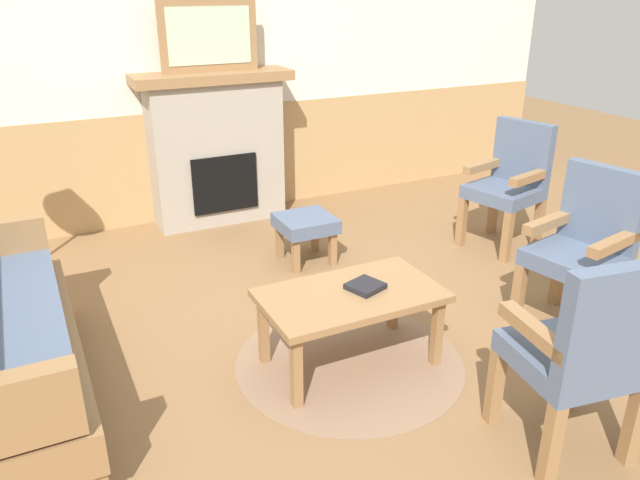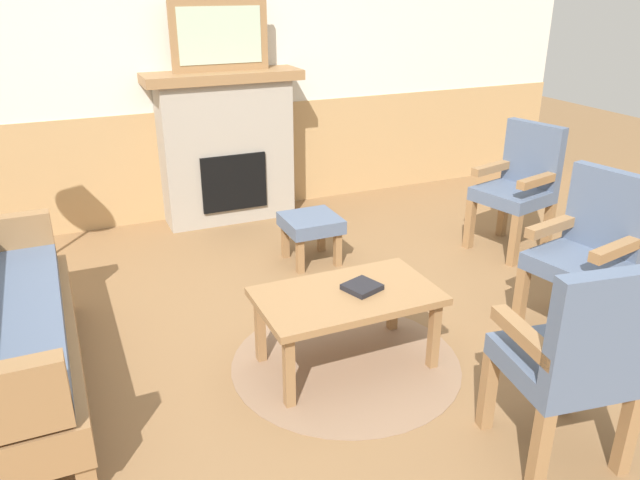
% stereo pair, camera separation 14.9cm
% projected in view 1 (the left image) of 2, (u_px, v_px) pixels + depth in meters
% --- Properties ---
extents(ground_plane, '(14.00, 14.00, 0.00)m').
position_uv_depth(ground_plane, '(347.00, 348.00, 3.58)').
color(ground_plane, olive).
extents(wall_back, '(7.20, 0.14, 2.70)m').
position_uv_depth(wall_back, '(202.00, 64.00, 5.22)').
color(wall_back, silver).
rests_on(wall_back, ground_plane).
extents(fireplace, '(1.30, 0.44, 1.28)m').
position_uv_depth(fireplace, '(216.00, 147.00, 5.27)').
color(fireplace, '#A39989').
rests_on(fireplace, ground_plane).
extents(framed_picture, '(0.80, 0.04, 0.56)m').
position_uv_depth(framed_picture, '(209.00, 36.00, 4.91)').
color(framed_picture, olive).
rests_on(framed_picture, fireplace).
extents(coffee_table, '(0.96, 0.56, 0.44)m').
position_uv_depth(coffee_table, '(351.00, 301.00, 3.30)').
color(coffee_table, olive).
rests_on(coffee_table, ground_plane).
extents(round_rug, '(1.27, 1.27, 0.01)m').
position_uv_depth(round_rug, '(349.00, 362.00, 3.45)').
color(round_rug, '#896B51').
rests_on(round_rug, ground_plane).
extents(book_on_table, '(0.22, 0.21, 0.03)m').
position_uv_depth(book_on_table, '(365.00, 286.00, 3.31)').
color(book_on_table, black).
rests_on(book_on_table, coffee_table).
extents(footstool, '(0.40, 0.40, 0.36)m').
position_uv_depth(footstool, '(306.00, 226.00, 4.58)').
color(footstool, olive).
rests_on(footstool, ground_plane).
extents(armchair_near_fireplace, '(0.58, 0.58, 0.98)m').
position_uv_depth(armchair_near_fireplace, '(510.00, 180.00, 4.79)').
color(armchair_near_fireplace, olive).
rests_on(armchair_near_fireplace, ground_plane).
extents(armchair_by_window_left, '(0.56, 0.56, 0.98)m').
position_uv_depth(armchair_by_window_left, '(585.00, 243.00, 3.65)').
color(armchair_by_window_left, olive).
rests_on(armchair_by_window_left, ground_plane).
extents(armchair_front_left, '(0.55, 0.55, 0.98)m').
position_uv_depth(armchair_front_left, '(585.00, 349.00, 2.60)').
color(armchair_front_left, olive).
rests_on(armchair_front_left, ground_plane).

